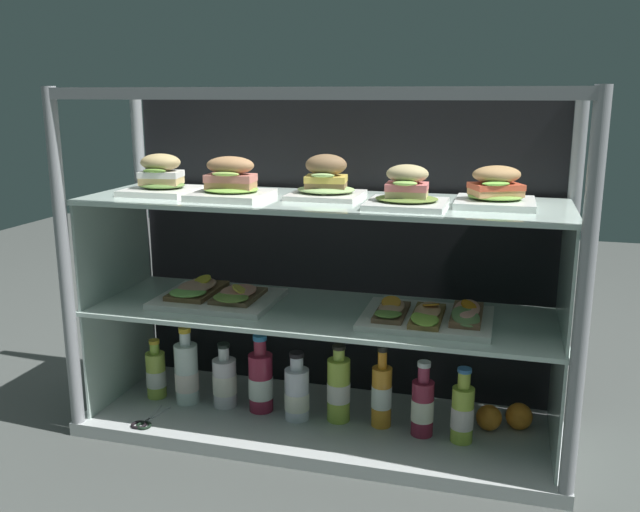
{
  "coord_description": "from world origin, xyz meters",
  "views": [
    {
      "loc": [
        0.48,
        -1.74,
        0.95
      ],
      "look_at": [
        0.0,
        0.0,
        0.52
      ],
      "focal_mm": 38.16,
      "sensor_mm": 36.0,
      "label": 1
    }
  ],
  "objects_px": {
    "plated_roll_sandwich_far_left": "(496,191)",
    "open_sandwich_tray_far_right": "(429,315)",
    "juice_bottle_front_second": "(423,406)",
    "juice_bottle_front_fourth": "(382,394)",
    "plated_roll_sandwich_mid_left": "(407,192)",
    "juice_bottle_front_right_end": "(339,388)",
    "plated_roll_sandwich_near_left_corner": "(161,179)",
    "plated_roll_sandwich_center": "(326,182)",
    "juice_bottle_tucked_behind": "(225,381)",
    "plated_roll_sandwich_near_right_corner": "(231,183)",
    "juice_bottle_back_left": "(261,381)",
    "juice_bottle_front_middle": "(462,412)",
    "open_sandwich_tray_near_left_corner": "(216,295)",
    "juice_bottle_back_right": "(187,373)",
    "orange_fruit_near_left_post": "(519,416)",
    "orange_fruit_beside_bottles": "(489,418)",
    "kitchen_scissors": "(145,423)",
    "juice_bottle_back_center": "(297,393)",
    "juice_bottle_near_post": "(157,374)"
  },
  "relations": [
    {
      "from": "open_sandwich_tray_near_left_corner",
      "to": "juice_bottle_front_right_end",
      "type": "xyz_separation_m",
      "value": [
        0.37,
        0.0,
        -0.25
      ]
    },
    {
      "from": "plated_roll_sandwich_center",
      "to": "juice_bottle_back_left",
      "type": "distance_m",
      "value": 0.62
    },
    {
      "from": "open_sandwich_tray_far_right",
      "to": "juice_bottle_front_right_end",
      "type": "bearing_deg",
      "value": 174.13
    },
    {
      "from": "plated_roll_sandwich_far_left",
      "to": "juice_bottle_back_left",
      "type": "distance_m",
      "value": 0.86
    },
    {
      "from": "plated_roll_sandwich_far_left",
      "to": "juice_bottle_front_middle",
      "type": "bearing_deg",
      "value": -137.98
    },
    {
      "from": "plated_roll_sandwich_far_left",
      "to": "juice_bottle_front_second",
      "type": "height_order",
      "value": "plated_roll_sandwich_far_left"
    },
    {
      "from": "plated_roll_sandwich_near_left_corner",
      "to": "juice_bottle_front_fourth",
      "type": "relative_size",
      "value": 0.81
    },
    {
      "from": "orange_fruit_beside_bottles",
      "to": "orange_fruit_near_left_post",
      "type": "distance_m",
      "value": 0.09
    },
    {
      "from": "juice_bottle_tucked_behind",
      "to": "juice_bottle_back_left",
      "type": "height_order",
      "value": "juice_bottle_back_left"
    },
    {
      "from": "orange_fruit_beside_bottles",
      "to": "kitchen_scissors",
      "type": "relative_size",
      "value": 0.45
    },
    {
      "from": "juice_bottle_back_center",
      "to": "juice_bottle_front_middle",
      "type": "distance_m",
      "value": 0.47
    },
    {
      "from": "orange_fruit_beside_bottles",
      "to": "kitchen_scissors",
      "type": "distance_m",
      "value": 0.97
    },
    {
      "from": "orange_fruit_beside_bottles",
      "to": "plated_roll_sandwich_mid_left",
      "type": "bearing_deg",
      "value": -154.32
    },
    {
      "from": "orange_fruit_beside_bottles",
      "to": "plated_roll_sandwich_near_right_corner",
      "type": "bearing_deg",
      "value": -172.09
    },
    {
      "from": "plated_roll_sandwich_far_left",
      "to": "kitchen_scissors",
      "type": "relative_size",
      "value": 1.24
    },
    {
      "from": "open_sandwich_tray_near_left_corner",
      "to": "juice_bottle_front_right_end",
      "type": "bearing_deg",
      "value": 0.64
    },
    {
      "from": "juice_bottle_front_middle",
      "to": "juice_bottle_front_second",
      "type": "bearing_deg",
      "value": 175.61
    },
    {
      "from": "juice_bottle_front_fourth",
      "to": "juice_bottle_front_second",
      "type": "relative_size",
      "value": 1.11
    },
    {
      "from": "plated_roll_sandwich_near_right_corner",
      "to": "juice_bottle_back_left",
      "type": "xyz_separation_m",
      "value": [
        0.06,
        0.04,
        -0.59
      ]
    },
    {
      "from": "juice_bottle_back_left",
      "to": "kitchen_scissors",
      "type": "distance_m",
      "value": 0.35
    },
    {
      "from": "plated_roll_sandwich_mid_left",
      "to": "juice_bottle_front_right_end",
      "type": "bearing_deg",
      "value": 162.77
    },
    {
      "from": "orange_fruit_near_left_post",
      "to": "kitchen_scissors",
      "type": "height_order",
      "value": "orange_fruit_near_left_post"
    },
    {
      "from": "plated_roll_sandwich_mid_left",
      "to": "open_sandwich_tray_near_left_corner",
      "type": "xyz_separation_m",
      "value": [
        -0.55,
        0.05,
        -0.33
      ]
    },
    {
      "from": "juice_bottle_back_left",
      "to": "kitchen_scissors",
      "type": "bearing_deg",
      "value": -149.39
    },
    {
      "from": "plated_roll_sandwich_center",
      "to": "plated_roll_sandwich_far_left",
      "type": "distance_m",
      "value": 0.45
    },
    {
      "from": "juice_bottle_tucked_behind",
      "to": "orange_fruit_beside_bottles",
      "type": "height_order",
      "value": "juice_bottle_tucked_behind"
    },
    {
      "from": "juice_bottle_back_center",
      "to": "plated_roll_sandwich_center",
      "type": "bearing_deg",
      "value": 43.39
    },
    {
      "from": "juice_bottle_front_second",
      "to": "plated_roll_sandwich_far_left",
      "type": "bearing_deg",
      "value": 13.3
    },
    {
      "from": "plated_roll_sandwich_center",
      "to": "juice_bottle_tucked_behind",
      "type": "distance_m",
      "value": 0.67
    },
    {
      "from": "juice_bottle_back_right",
      "to": "orange_fruit_near_left_post",
      "type": "xyz_separation_m",
      "value": [
        0.97,
        0.09,
        -0.05
      ]
    },
    {
      "from": "juice_bottle_front_right_end",
      "to": "juice_bottle_near_post",
      "type": "bearing_deg",
      "value": 179.7
    },
    {
      "from": "plated_roll_sandwich_center",
      "to": "juice_bottle_back_center",
      "type": "distance_m",
      "value": 0.61
    },
    {
      "from": "orange_fruit_near_left_post",
      "to": "juice_bottle_front_right_end",
      "type": "bearing_deg",
      "value": -170.68
    },
    {
      "from": "juice_bottle_back_center",
      "to": "orange_fruit_beside_bottles",
      "type": "distance_m",
      "value": 0.54
    },
    {
      "from": "plated_roll_sandwich_near_right_corner",
      "to": "juice_bottle_back_left",
      "type": "bearing_deg",
      "value": 35.52
    },
    {
      "from": "open_sandwich_tray_near_left_corner",
      "to": "orange_fruit_beside_bottles",
      "type": "bearing_deg",
      "value": 4.22
    },
    {
      "from": "plated_roll_sandwich_far_left",
      "to": "open_sandwich_tray_far_right",
      "type": "bearing_deg",
      "value": -165.37
    },
    {
      "from": "plated_roll_sandwich_far_left",
      "to": "open_sandwich_tray_near_left_corner",
      "type": "xyz_separation_m",
      "value": [
        -0.77,
        -0.02,
        -0.33
      ]
    },
    {
      "from": "juice_bottle_front_middle",
      "to": "kitchen_scissors",
      "type": "relative_size",
      "value": 1.33
    },
    {
      "from": "juice_bottle_front_middle",
      "to": "orange_fruit_near_left_post",
      "type": "bearing_deg",
      "value": 37.28
    },
    {
      "from": "juice_bottle_front_right_end",
      "to": "plated_roll_sandwich_mid_left",
      "type": "bearing_deg",
      "value": -17.23
    },
    {
      "from": "plated_roll_sandwich_center",
      "to": "juice_bottle_near_post",
      "type": "distance_m",
      "value": 0.81
    },
    {
      "from": "open_sandwich_tray_far_right",
      "to": "juice_bottle_front_fourth",
      "type": "height_order",
      "value": "open_sandwich_tray_far_right"
    },
    {
      "from": "open_sandwich_tray_near_left_corner",
      "to": "juice_bottle_front_middle",
      "type": "distance_m",
      "value": 0.76
    },
    {
      "from": "plated_roll_sandwich_far_left",
      "to": "juice_bottle_tucked_behind",
      "type": "bearing_deg",
      "value": -179.18
    },
    {
      "from": "plated_roll_sandwich_mid_left",
      "to": "juice_bottle_tucked_behind",
      "type": "bearing_deg",
      "value": 173.56
    },
    {
      "from": "plated_roll_sandwich_far_left",
      "to": "orange_fruit_near_left_post",
      "type": "bearing_deg",
      "value": 34.58
    },
    {
      "from": "plated_roll_sandwich_near_left_corner",
      "to": "juice_bottle_back_center",
      "type": "height_order",
      "value": "plated_roll_sandwich_near_left_corner"
    },
    {
      "from": "plated_roll_sandwich_near_left_corner",
      "to": "open_sandwich_tray_near_left_corner",
      "type": "distance_m",
      "value": 0.37
    },
    {
      "from": "juice_bottle_front_right_end",
      "to": "orange_fruit_beside_bottles",
      "type": "height_order",
      "value": "juice_bottle_front_right_end"
    }
  ]
}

